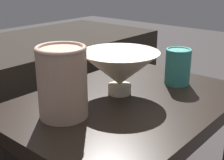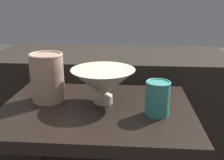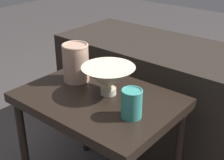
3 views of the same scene
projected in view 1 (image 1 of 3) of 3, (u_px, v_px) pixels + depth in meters
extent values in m
cube|color=black|center=(126.00, 106.00, 0.86)|extent=(0.65, 0.47, 0.04)
cylinder|color=black|center=(130.00, 131.00, 1.28)|extent=(0.04, 0.04, 0.50)
cube|color=black|center=(20.00, 118.00, 1.26)|extent=(1.22, 0.50, 0.61)
cylinder|color=beige|center=(120.00, 89.00, 0.88)|extent=(0.07, 0.07, 0.03)
cone|color=beige|center=(120.00, 68.00, 0.86)|extent=(0.22, 0.22, 0.09)
cylinder|color=tan|center=(62.00, 83.00, 0.73)|extent=(0.12, 0.12, 0.17)
torus|color=tan|center=(61.00, 49.00, 0.70)|extent=(0.12, 0.12, 0.01)
cylinder|color=teal|center=(178.00, 67.00, 0.95)|extent=(0.08, 0.08, 0.11)
torus|color=teal|center=(179.00, 50.00, 0.93)|extent=(0.08, 0.08, 0.01)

